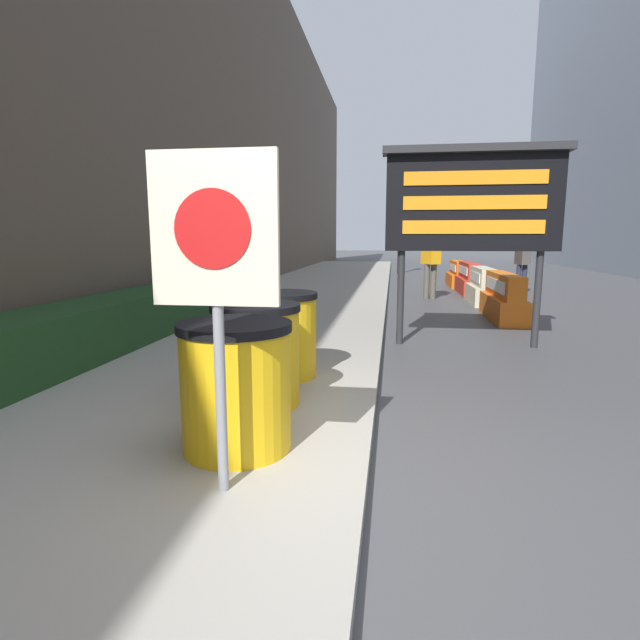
% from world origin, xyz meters
% --- Properties ---
extents(ground_plane, '(120.00, 120.00, 0.00)m').
position_xyz_m(ground_plane, '(0.00, 0.00, 0.00)').
color(ground_plane, '#474749').
extents(sidewalk_left, '(4.14, 56.00, 0.12)m').
position_xyz_m(sidewalk_left, '(-2.07, 0.00, 0.06)').
color(sidewalk_left, '#A39E93').
rests_on(sidewalk_left, ground_plane).
extents(building_left_facade, '(0.40, 50.40, 10.81)m').
position_xyz_m(building_left_facade, '(-4.34, 9.80, 5.41)').
color(building_left_facade, brown).
rests_on(building_left_facade, ground_plane).
extents(hedge_strip, '(0.90, 7.85, 0.64)m').
position_xyz_m(hedge_strip, '(-3.54, 3.24, 0.44)').
color(hedge_strip, '#1E421E').
rests_on(hedge_strip, sidewalk_left).
extents(barrel_drum_foreground, '(0.76, 0.76, 0.87)m').
position_xyz_m(barrel_drum_foreground, '(-0.90, 0.31, 0.56)').
color(barrel_drum_foreground, yellow).
rests_on(barrel_drum_foreground, sidewalk_left).
extents(barrel_drum_middle, '(0.76, 0.76, 0.87)m').
position_xyz_m(barrel_drum_middle, '(-1.01, 1.21, 0.56)').
color(barrel_drum_middle, yellow).
rests_on(barrel_drum_middle, sidewalk_left).
extents(barrel_drum_back, '(0.76, 0.76, 0.87)m').
position_xyz_m(barrel_drum_back, '(-1.00, 2.12, 0.56)').
color(barrel_drum_back, yellow).
rests_on(barrel_drum_back, sidewalk_left).
extents(warning_sign, '(0.69, 0.08, 1.86)m').
position_xyz_m(warning_sign, '(-0.80, -0.27, 1.45)').
color(warning_sign, gray).
rests_on(warning_sign, sidewalk_left).
extents(message_board, '(2.48, 0.36, 2.77)m').
position_xyz_m(message_board, '(1.19, 4.49, 2.04)').
color(message_board, '#28282B').
rests_on(message_board, ground_plane).
extents(jersey_barrier_orange_near, '(0.54, 2.08, 0.88)m').
position_xyz_m(jersey_barrier_orange_near, '(2.23, 7.04, 0.39)').
color(jersey_barrier_orange_near, orange).
rests_on(jersey_barrier_orange_near, ground_plane).
extents(jersey_barrier_cream, '(0.57, 1.62, 0.85)m').
position_xyz_m(jersey_barrier_cream, '(2.23, 9.35, 0.38)').
color(jersey_barrier_cream, beige).
rests_on(jersey_barrier_cream, ground_plane).
extents(jersey_barrier_red_striped, '(0.51, 2.02, 0.87)m').
position_xyz_m(jersey_barrier_red_striped, '(2.23, 11.58, 0.38)').
color(jersey_barrier_red_striped, red).
rests_on(jersey_barrier_red_striped, ground_plane).
extents(jersey_barrier_orange_far, '(0.63, 1.90, 0.80)m').
position_xyz_m(jersey_barrier_orange_far, '(2.23, 13.71, 0.35)').
color(jersey_barrier_orange_far, orange).
rests_on(jersey_barrier_orange_far, ground_plane).
extents(traffic_cone_near, '(0.36, 0.36, 0.65)m').
position_xyz_m(traffic_cone_near, '(2.46, 15.99, 0.32)').
color(traffic_cone_near, black).
rests_on(traffic_cone_near, ground_plane).
extents(traffic_light_near_curb, '(0.28, 0.45, 3.57)m').
position_xyz_m(traffic_light_near_curb, '(0.37, 19.10, 2.60)').
color(traffic_light_near_curb, '#2D2D30').
rests_on(traffic_light_near_curb, ground_plane).
extents(pedestrian_worker, '(0.36, 0.49, 1.67)m').
position_xyz_m(pedestrian_worker, '(3.68, 11.75, 0.99)').
color(pedestrian_worker, '#23283D').
rests_on(pedestrian_worker, ground_plane).
extents(pedestrian_passerby, '(0.49, 0.56, 1.84)m').
position_xyz_m(pedestrian_passerby, '(1.07, 10.14, 1.08)').
color(pedestrian_passerby, '#514C42').
rests_on(pedestrian_passerby, ground_plane).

